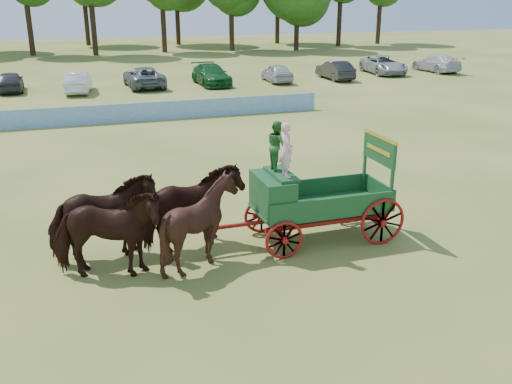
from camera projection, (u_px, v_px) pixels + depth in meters
The scene contains 8 objects.
ground at pixel (178, 259), 15.59m from camera, with size 160.00×160.00×0.00m, color #A09448.
horse_lead_left at pixel (107, 234), 14.19m from camera, with size 1.28×2.82×2.38m, color black.
horse_lead_right at pixel (103, 219), 15.18m from camera, with size 1.28×2.82×2.38m, color black.
horse_wheel_left at pixel (201, 223), 14.90m from camera, with size 1.92×2.16×2.38m, color black.
horse_wheel_right at pixel (192, 208), 15.89m from camera, with size 1.28×2.82×2.38m, color black.
farm_dray at pixel (298, 191), 16.17m from camera, with size 6.00×2.00×3.65m.
sponsor_banner at pixel (96, 115), 31.23m from camera, with size 26.00×0.08×1.05m, color #1F5EAB.
parked_cars at pixel (141, 77), 43.31m from camera, with size 58.03×7.28×1.60m.
Camera 1 is at (-2.39, -14.06, 6.90)m, focal length 40.00 mm.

